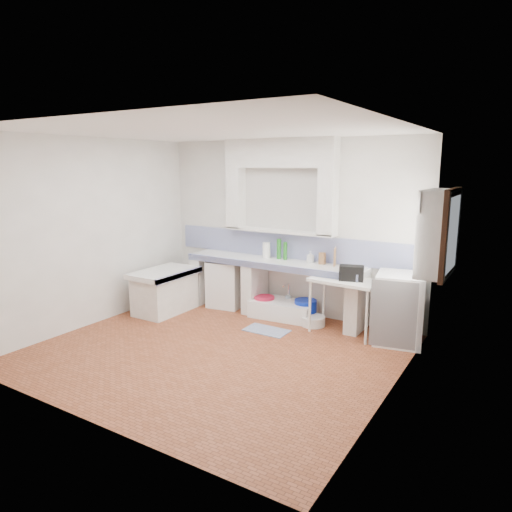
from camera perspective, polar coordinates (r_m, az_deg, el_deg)
The scene contains 36 objects.
floor at distance 6.19m, azimuth -4.94°, elevation -11.60°, with size 4.50×4.50×0.00m, color brown.
ceiling at distance 5.72m, azimuth -5.42°, elevation 15.21°, with size 4.50×4.50×0.00m, color white.
wall_back at distance 7.48m, azimuth 4.01°, elevation 3.53°, with size 4.50×4.50×0.00m, color white.
wall_front at distance 4.39m, azimuth -20.91°, elevation -2.65°, with size 4.50×4.50×0.00m, color white.
wall_left at distance 7.35m, azimuth -19.42°, elevation 2.78°, with size 4.50×4.50×0.00m, color white.
wall_right at distance 4.83m, azimuth 16.83°, elevation -1.18°, with size 4.50×4.50×0.00m, color white.
alcove_mass at distance 7.35m, azimuth 2.97°, elevation 12.59°, with size 1.90×0.25×0.45m, color white.
window_frame at distance 5.92m, azimuth 21.57°, elevation 2.69°, with size 0.35×0.86×1.06m, color #341E10.
lace_valance at distance 5.90m, azimuth 20.45°, elevation 6.47°, with size 0.01×0.84×0.24m, color white.
counter_slab at distance 7.36m, azimuth 2.18°, elevation -0.85°, with size 3.00×0.60×0.08m, color white.
counter_lip at distance 7.12m, azimuth 1.08°, elevation -1.25°, with size 3.00×0.04×0.10m, color navy.
counter_pier_left at distance 8.22m, azimuth -6.40°, elevation -2.85°, with size 0.20×0.55×0.82m, color white.
counter_pier_mid at distance 7.63m, azimuth -0.14°, elevation -3.87°, with size 0.20×0.55×0.82m, color white.
counter_pier_right at distance 6.92m, azimuth 12.37°, elevation -5.75°, with size 0.20×0.55×0.82m, color white.
peninsula_top at distance 7.69m, azimuth -11.27°, elevation -2.05°, with size 0.70×1.10×0.08m, color white.
peninsula_base at distance 7.78m, azimuth -11.17°, elevation -4.56°, with size 0.60×1.00×0.62m, color white.
peninsula_lip at distance 7.48m, azimuth -9.40°, elevation -2.37°, with size 0.04×1.10×0.10m, color navy.
backsplash at distance 7.51m, azimuth 3.93°, elevation 1.25°, with size 4.27×0.03×0.40m, color navy.
stove at distance 7.94m, azimuth -3.63°, elevation -3.42°, with size 0.56×0.54×0.79m, color white.
sink at distance 7.42m, azimuth 3.33°, elevation -6.66°, with size 1.00×0.54×0.24m, color white.
side_table at distance 6.76m, azimuth 10.80°, elevation -6.15°, with size 0.96×0.54×0.04m, color white.
fridge at distance 6.59m, azimuth 17.33°, elevation -6.22°, with size 0.62×0.62×0.96m, color white.
bucket_red at distance 7.51m, azimuth 1.03°, elevation -6.16°, with size 0.33×0.33×0.31m, color red.
bucket_orange at distance 7.38m, azimuth 3.47°, elevation -6.77°, with size 0.26×0.26×0.24m, color red.
bucket_blue at distance 7.30m, azimuth 6.13°, elevation -6.66°, with size 0.35×0.35×0.33m, color #0A24B2.
basin_white at distance 7.11m, azimuth 7.07°, elevation -7.95°, with size 0.37×0.37×0.14m, color white.
water_bottle_a at distance 7.56m, azimuth 3.92°, elevation -6.06°, with size 0.08×0.08×0.31m, color silver.
water_bottle_b at distance 7.57m, azimuth 4.07°, elevation -6.06°, with size 0.08×0.08×0.31m, color silver.
black_bag at distance 6.59m, azimuth 11.72°, elevation -2.08°, with size 0.33×0.19×0.21m, color black.
green_bottle_a at distance 7.44m, azimuth 2.85°, elevation 0.88°, with size 0.07×0.07×0.33m, color #21711E.
green_bottle_b at distance 7.39m, azimuth 3.64°, elevation 0.63°, with size 0.06×0.06×0.28m, color #21711E.
knife_block at distance 7.12m, azimuth 8.18°, elevation -0.30°, with size 0.09×0.07×0.18m, color olive.
cutting_board at distance 7.04m, azimuth 9.71°, elevation -0.09°, with size 0.02×0.20×0.27m, color olive.
paper_towel at distance 7.52m, azimuth 1.30°, elevation 0.71°, with size 0.13×0.13×0.25m, color white.
soap_bottle at distance 7.21m, azimuth 6.74°, elevation -0.10°, with size 0.08×0.08×0.18m, color white.
rug at distance 6.87m, azimuth 1.32°, elevation -9.17°, with size 0.64×0.37×0.01m, color #3A4A80.
Camera 1 is at (3.41, -4.58, 2.40)m, focal length 32.37 mm.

